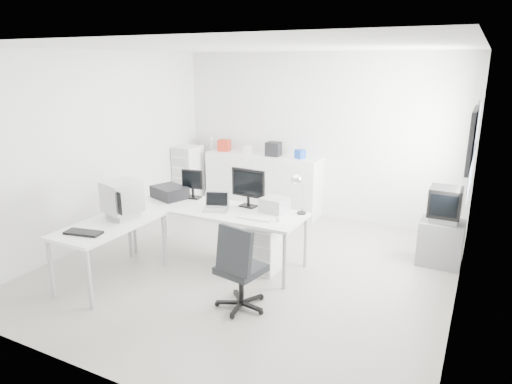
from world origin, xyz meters
The scene contains 30 objects.
floor centered at (0.00, 0.00, 0.00)m, with size 5.00×5.00×0.01m, color beige.
ceiling centered at (0.00, 0.00, 2.80)m, with size 5.00×5.00×0.01m, color white.
back_wall centered at (0.00, 2.50, 1.40)m, with size 5.00×0.02×2.80m, color silver.
left_wall centered at (-2.50, 0.00, 1.40)m, with size 0.02×5.00×2.80m, color silver.
right_wall centered at (2.50, 0.00, 1.40)m, with size 0.02×5.00×2.80m, color silver.
window centered at (2.48, 1.20, 1.60)m, with size 0.02×1.20×1.10m, color white, non-canonical shape.
wall_picture centered at (2.47, 0.10, 1.90)m, with size 0.04×0.90×0.60m, color black, non-canonical shape.
main_desk centered at (-0.51, 0.04, 0.38)m, with size 2.40×0.80×0.75m, color white, non-canonical shape.
side_desk centered at (-1.36, -1.06, 0.38)m, with size 0.70×1.40×0.75m, color white, non-canonical shape.
drawer_pedestal centered at (0.19, 0.09, 0.30)m, with size 0.40×0.50×0.60m, color white.
inkjet_printer centered at (-1.36, 0.14, 0.83)m, with size 0.48×0.37×0.17m, color black.
lcd_monitor_small centered at (-1.06, 0.29, 0.95)m, with size 0.32×0.18×0.40m, color black, non-canonical shape.
lcd_monitor_large centered at (-0.16, 0.29, 1.01)m, with size 0.50×0.20×0.52m, color black, non-canonical shape.
laptop centered at (-0.46, -0.06, 0.86)m, with size 0.32×0.33×0.21m, color #B7B7BA, non-canonical shape.
white_keyboard centered at (0.14, -0.11, 0.76)m, with size 0.46×0.14×0.02m, color white.
white_mouse centered at (0.44, -0.06, 0.78)m, with size 0.06×0.06×0.06m, color white.
laser_printer centered at (0.24, 0.26, 0.84)m, with size 0.32×0.28×0.18m, color #A6A6A6.
desk_lamp centered at (0.59, 0.34, 1.00)m, with size 0.17×0.17×0.50m, color silver, non-canonical shape.
crt_monitor centered at (-1.36, -0.81, 0.96)m, with size 0.36×0.36×0.41m, color #B7B7BA, non-canonical shape.
black_keyboard centered at (-1.36, -1.46, 0.76)m, with size 0.43×0.17×0.03m, color black.
office_chair centered at (0.38, -0.91, 0.51)m, with size 0.59×0.59×1.02m, color #25272A, non-canonical shape.
tv_cabinet centered at (2.22, 1.29, 0.30)m, with size 0.56×0.46×0.61m, color slate.
crt_tv centered at (2.22, 1.29, 0.83)m, with size 0.50×0.48×0.45m, color black, non-canonical shape.
sideboard centered at (-0.90, 2.24, 0.52)m, with size 2.10×0.52×1.05m, color white.
clutter_box_a centered at (-1.70, 2.24, 1.15)m, with size 0.21×0.18×0.21m, color red.
clutter_box_b centered at (-1.20, 2.24, 1.12)m, with size 0.14×0.12×0.14m, color white.
clutter_box_c centered at (-0.70, 2.24, 1.17)m, with size 0.24×0.22×0.24m, color black.
clutter_box_d centered at (-0.20, 2.24, 1.13)m, with size 0.15×0.13×0.15m, color #1947B2.
clutter_bottle centered at (-2.00, 2.28, 1.16)m, with size 0.07×0.07×0.22m, color white.
filing_cabinet centered at (-2.28, 1.90, 0.57)m, with size 0.40×0.48×1.14m, color white.
Camera 1 is at (2.60, -4.89, 2.64)m, focal length 32.00 mm.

